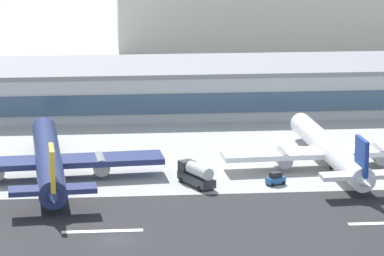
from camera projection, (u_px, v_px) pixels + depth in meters
ground_plane at (116, 240)px, 149.82m from camera, size 1400.00×1400.00×0.00m
runway_strip at (116, 231)px, 153.76m from camera, size 800.00×34.06×0.08m
runway_centreline_dash_4 at (102, 231)px, 153.59m from camera, size 12.00×1.20×0.01m
terminal_building at (169, 87)px, 233.63m from camera, size 172.00×27.52×10.46m
airliner_gold_tail_gate_1 at (49, 161)px, 178.85m from camera, size 40.12×51.32×10.71m
airliner_navy_tail_gate_2 at (332, 152)px, 186.37m from camera, size 39.44×47.07×9.82m
service_fuel_truck_0 at (196, 174)px, 176.13m from camera, size 6.08×8.78×3.95m
service_baggage_tug_2 at (276, 179)px, 177.01m from camera, size 3.58×2.91×2.20m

